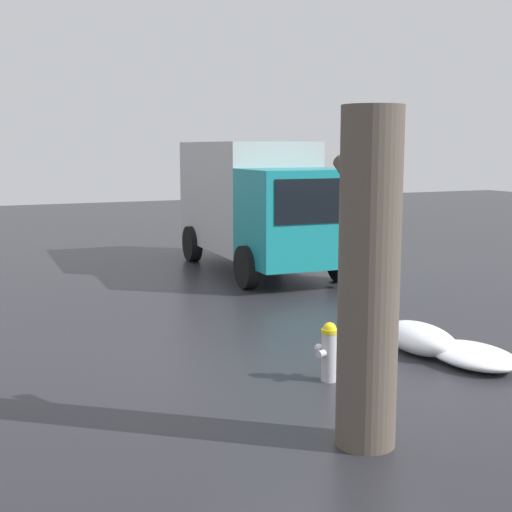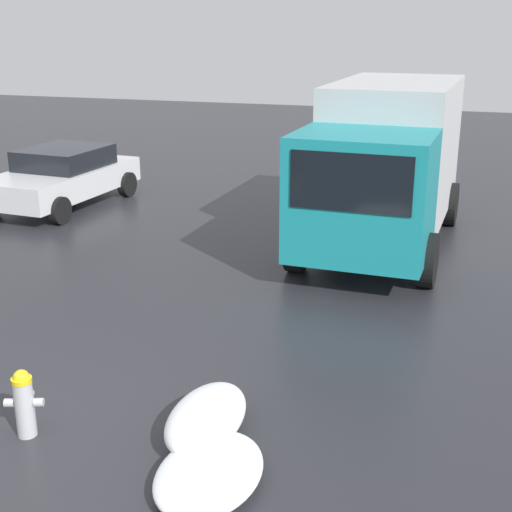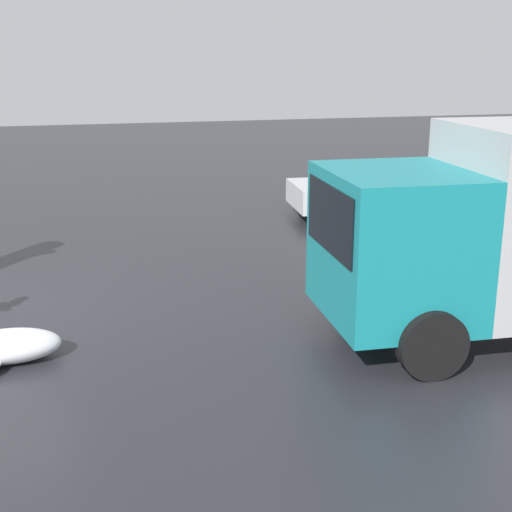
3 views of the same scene
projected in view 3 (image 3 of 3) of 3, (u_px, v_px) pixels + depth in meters
parked_car at (375, 189)px, 17.49m from camera, size 4.12×2.31×1.33m
snow_pile_curbside at (8, 346)px, 9.44m from camera, size 1.37×0.75×0.42m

